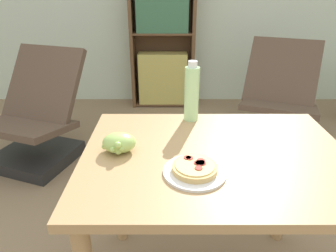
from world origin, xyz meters
The scene contains 7 objects.
dining_table centered at (0.00, -0.01, 0.64)m, with size 1.02×0.75×0.76m.
pizza_on_plate centered at (-0.09, -0.15, 0.77)m, with size 0.22×0.22×0.04m.
grape_bunch centered at (-0.37, 0.00, 0.80)m, with size 0.13×0.12×0.08m.
drink_bottle centered at (-0.08, 0.30, 0.89)m, with size 0.07×0.07×0.28m.
lounge_chair_near centered at (-1.25, 1.18, 0.29)m, with size 0.81×0.92×0.88m.
lounge_chair_far centered at (0.81, 1.55, 0.29)m, with size 0.84×0.94×0.88m.
bookshelf centered at (-0.25, 2.45, 0.77)m, with size 0.72×0.29×1.68m.
Camera 1 is at (-0.18, -1.00, 1.35)m, focal length 32.00 mm.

